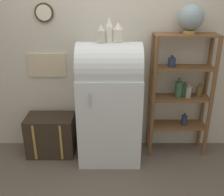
{
  "coord_description": "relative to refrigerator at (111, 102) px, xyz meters",
  "views": [
    {
      "loc": [
        0.03,
        -2.75,
        2.09
      ],
      "look_at": [
        0.02,
        0.25,
        0.84
      ],
      "focal_mm": 42.0,
      "sensor_mm": 36.0,
      "label": 1
    }
  ],
  "objects": [
    {
      "name": "suitcase_trunk",
      "position": [
        -0.79,
        0.07,
        -0.52
      ],
      "size": [
        0.62,
        0.39,
        0.55
      ],
      "color": "#33281E",
      "rests_on": "ground_plane"
    },
    {
      "name": "refrigerator",
      "position": [
        0.0,
        0.0,
        0.0
      ],
      "size": [
        0.77,
        0.64,
        1.54
      ],
      "color": "silver",
      "rests_on": "ground_plane"
    },
    {
      "name": "vase_center",
      "position": [
        -0.0,
        0.01,
        0.87
      ],
      "size": [
        0.08,
        0.08,
        0.27
      ],
      "color": "white",
      "rests_on": "refrigerator"
    },
    {
      "name": "ground_plane",
      "position": [
        0.0,
        -0.25,
        -0.79
      ],
      "size": [
        12.0,
        12.0,
        0.0
      ],
      "primitive_type": "plane",
      "color": "#60564C"
    },
    {
      "name": "vase_right",
      "position": [
        0.1,
        0.01,
        0.85
      ],
      "size": [
        0.12,
        0.12,
        0.22
      ],
      "color": "silver",
      "rests_on": "refrigerator"
    },
    {
      "name": "globe",
      "position": [
        0.95,
        0.15,
        1.0
      ],
      "size": [
        0.29,
        0.29,
        0.33
      ],
      "color": "#AD8942",
      "rests_on": "shelf_unit"
    },
    {
      "name": "shelf_unit",
      "position": [
        0.92,
        0.14,
        0.11
      ],
      "size": [
        0.78,
        0.3,
        1.61
      ],
      "color": "brown",
      "rests_on": "ground_plane"
    },
    {
      "name": "wall_back",
      "position": [
        -0.0,
        0.33,
        0.56
      ],
      "size": [
        7.0,
        0.09,
        2.7
      ],
      "color": "beige",
      "rests_on": "ground_plane"
    },
    {
      "name": "vase_left",
      "position": [
        -0.09,
        -0.01,
        0.84
      ],
      "size": [
        0.1,
        0.1,
        0.2
      ],
      "color": "beige",
      "rests_on": "refrigerator"
    }
  ]
}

